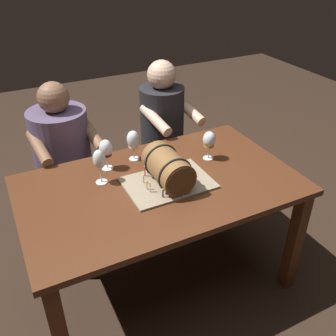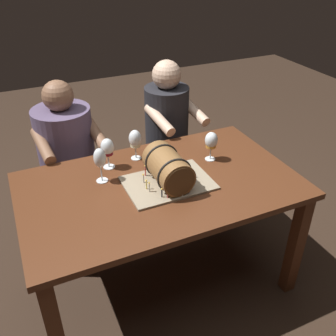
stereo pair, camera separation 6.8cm
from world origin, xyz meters
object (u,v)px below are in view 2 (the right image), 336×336
Objects in this scene: person_seated_right at (167,145)px; barrel_cake at (168,170)px; dining_table at (160,198)px; wine_glass_red at (107,148)px; person_seated_left at (69,165)px; wine_glass_white at (135,140)px; wine_glass_empty at (100,159)px; wine_glass_amber at (211,141)px.

barrel_cake is at bearing -113.78° from person_seated_right.
barrel_cake is at bearing -34.14° from dining_table.
wine_glass_red is (-0.20, 0.27, 0.23)m from dining_table.
person_seated_left is at bearing 179.97° from person_seated_right.
person_seated_right is (0.57, 0.46, -0.33)m from wine_glass_red.
person_seated_left is 0.97× the size of person_seated_right.
barrel_cake is at bearing -79.06° from wine_glass_white.
wine_glass_amber is (0.65, -0.04, -0.02)m from wine_glass_empty.
person_seated_right reaches higher than dining_table.
barrel_cake is 0.39× the size of person_seated_right.
wine_glass_white is 0.67m from person_seated_right.
wine_glass_white is 0.44m from wine_glass_amber.
wine_glass_empty reaches higher than wine_glass_red.
person_seated_left is at bearing 98.51° from wine_glass_empty.
wine_glass_empty is at bearing 176.50° from wine_glass_amber.
wine_glass_empty reaches higher than wine_glass_amber.
dining_table is 0.45m from wine_glass_amber.
wine_glass_white is at bearing 9.84° from wine_glass_red.
wine_glass_red is (-0.18, -0.03, -0.00)m from wine_glass_white.
wine_glass_white is at bearing 100.94° from barrel_cake.
person_seated_left reaches higher than dining_table.
dining_table is 0.38m from wine_glass_white.
barrel_cake is 2.51× the size of wine_glass_red.
wine_glass_white is 0.16× the size of person_seated_left.
barrel_cake is 0.41× the size of person_seated_left.
dining_table is at bearing -28.14° from wine_glass_empty.
person_seated_right is at bearing 66.22° from barrel_cake.
wine_glass_red is at bearing 58.16° from wine_glass_empty.
wine_glass_empty is at bearing -148.87° from wine_glass_white.
wine_glass_red is 0.14m from wine_glass_empty.
person_seated_left is (-0.34, 0.43, -0.32)m from wine_glass_white.
barrel_cake is 0.90m from person_seated_left.
person_seated_right is (0.33, 0.75, -0.30)m from barrel_cake.
wine_glass_amber is (0.58, -0.16, -0.00)m from wine_glass_red.
wine_glass_amber is at bearing 16.48° from dining_table.
wine_glass_empty is at bearing 151.15° from barrel_cake.
wine_glass_white is 0.93× the size of wine_glass_empty.
wine_glass_empty is 0.65m from wine_glass_amber.
wine_glass_amber is at bearing -89.66° from person_seated_right.
dining_table is 0.41m from wine_glass_red.
barrel_cake is 0.33m from wine_glass_white.
wine_glass_red is at bearing 129.06° from barrel_cake.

